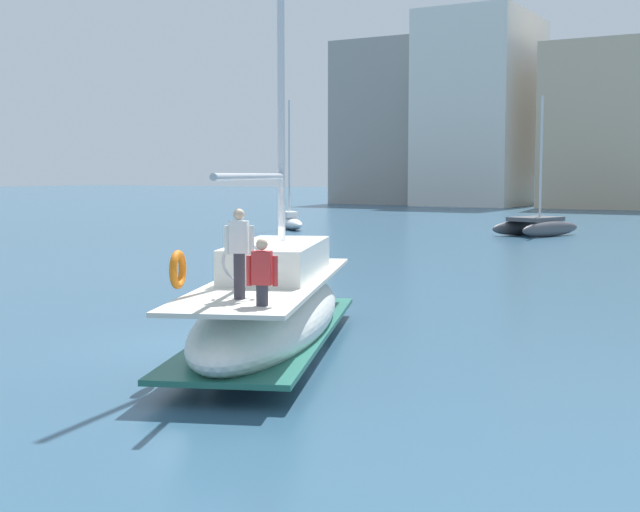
# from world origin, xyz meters

# --- Properties ---
(ground_plane) EXTENTS (400.00, 400.00, 0.00)m
(ground_plane) POSITION_xyz_m (0.00, 0.00, 0.00)
(ground_plane) COLOR #2D516B
(main_sailboat) EXTENTS (5.86, 9.79, 13.07)m
(main_sailboat) POSITION_xyz_m (1.27, 0.22, 0.91)
(main_sailboat) COLOR white
(main_sailboat) RESTS_ON ground
(moored_sloop_near) EXTENTS (4.18, 4.16, 8.48)m
(moored_sloop_near) POSITION_xyz_m (-19.51, 34.08, 0.56)
(moored_sloop_near) COLOR white
(moored_sloop_near) RESTS_ON ground
(moored_cutter_left) EXTENTS (4.26, 6.10, 8.25)m
(moored_cutter_left) POSITION_xyz_m (-3.73, 36.38, 0.64)
(moored_cutter_left) COLOR #4C4C51
(moored_cutter_left) RESTS_ON ground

